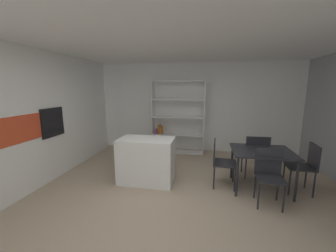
# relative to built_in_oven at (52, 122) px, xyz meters

# --- Properties ---
(ground_plane) EXTENTS (8.79, 8.79, 0.00)m
(ground_plane) POSITION_rel_built_in_oven_xyz_m (2.45, -0.62, -1.18)
(ground_plane) COLOR tan
(ceiling_slab) EXTENTS (6.40, 6.40, 0.06)m
(ceiling_slab) POSITION_rel_built_in_oven_xyz_m (2.45, -0.62, 1.41)
(ceiling_slab) COLOR white
(ceiling_slab) RESTS_ON ground_plane
(back_partition) EXTENTS (6.40, 0.06, 2.56)m
(back_partition) POSITION_rel_built_in_oven_xyz_m (2.45, 2.55, 0.10)
(back_partition) COLOR white
(back_partition) RESTS_ON ground_plane
(tall_cabinet_run_left) EXTENTS (0.67, 5.78, 2.56)m
(tall_cabinet_run_left) POSITION_rel_built_in_oven_xyz_m (-0.36, -0.62, 0.10)
(tall_cabinet_run_left) COLOR white
(tall_cabinet_run_left) RESTS_ON ground_plane
(cabinet_niche_splashback) EXTENTS (0.01, 1.29, 0.46)m
(cabinet_niche_splashback) POSITION_rel_built_in_oven_xyz_m (-0.02, -0.94, -0.01)
(cabinet_niche_splashback) COLOR #CC4223
(cabinet_niche_splashback) RESTS_ON ground_plane
(built_in_oven) EXTENTS (0.06, 0.57, 0.57)m
(built_in_oven) POSITION_rel_built_in_oven_xyz_m (0.00, 0.00, 0.00)
(built_in_oven) COLOR black
(built_in_oven) RESTS_ON ground_plane
(kitchen_island) EXTENTS (1.07, 0.62, 0.88)m
(kitchen_island) POSITION_rel_built_in_oven_xyz_m (1.88, 0.17, -0.74)
(kitchen_island) COLOR white
(kitchen_island) RESTS_ON ground_plane
(open_bookshelf) EXTENTS (1.48, 0.33, 2.05)m
(open_bookshelf) POSITION_rel_built_in_oven_xyz_m (2.18, 2.20, -0.18)
(open_bookshelf) COLOR white
(open_bookshelf) RESTS_ON ground_plane
(dining_table) EXTENTS (1.05, 0.87, 0.74)m
(dining_table) POSITION_rel_built_in_oven_xyz_m (4.03, 0.27, -0.52)
(dining_table) COLOR #232328
(dining_table) RESTS_ON ground_plane
(dining_chair_window_side) EXTENTS (0.46, 0.45, 0.89)m
(dining_chair_window_side) POSITION_rel_built_in_oven_xyz_m (4.77, 0.26, -0.63)
(dining_chair_window_side) COLOR #232328
(dining_chair_window_side) RESTS_ON ground_plane
(dining_chair_island_side) EXTENTS (0.45, 0.48, 0.87)m
(dining_chair_island_side) POSITION_rel_built_in_oven_xyz_m (3.29, 0.27, -0.65)
(dining_chair_island_side) COLOR #232328
(dining_chair_island_side) RESTS_ON ground_plane
(dining_chair_near) EXTENTS (0.43, 0.43, 0.89)m
(dining_chair_near) POSITION_rel_built_in_oven_xyz_m (4.03, -0.20, -0.65)
(dining_chair_near) COLOR #232328
(dining_chair_near) RESTS_ON ground_plane
(dining_chair_far) EXTENTS (0.47, 0.46, 0.91)m
(dining_chair_far) POSITION_rel_built_in_oven_xyz_m (4.03, 0.73, -0.63)
(dining_chair_far) COLOR #232328
(dining_chair_far) RESTS_ON ground_plane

